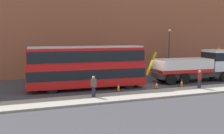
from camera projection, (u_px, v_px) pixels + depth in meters
ground_plane at (149, 85)px, 27.51m from camera, size 120.00×120.00×0.00m
near_kerb at (171, 92)px, 23.59m from camera, size 60.00×2.80×0.15m
building_facade at (118, 12)px, 34.64m from camera, size 60.00×1.50×16.00m
recovery_tow_truck at (197, 65)px, 29.50m from camera, size 10.21×3.21×3.67m
double_decker_bus at (87, 66)px, 25.17m from camera, size 11.16×3.25×4.06m
pedestrian_onlooker at (94, 87)px, 21.51m from camera, size 0.42×0.48×1.71m
pedestrian_bystander at (200, 79)px, 24.96m from camera, size 0.47×0.45×1.71m
traffic_cone_near_bus at (118, 87)px, 24.45m from camera, size 0.36×0.36×0.72m
traffic_cone_midway at (157, 85)px, 25.54m from camera, size 0.36×0.36×0.72m
traffic_cone_near_truck at (182, 83)px, 26.54m from camera, size 0.36×0.36×0.72m
street_lamp at (169, 47)px, 35.37m from camera, size 0.36×0.36×5.83m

